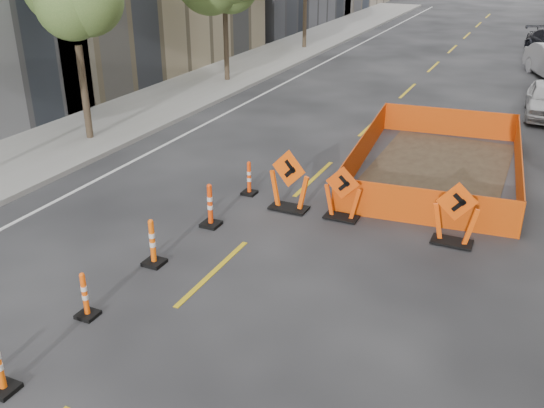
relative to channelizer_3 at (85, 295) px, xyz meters
The scene contains 11 objects.
ground_plane 2.12m from the channelizer_3, 48.80° to the right, with size 140.00×140.00×0.00m, color black.
sidewalk_left 12.95m from the channelizer_3, 126.18° to the left, with size 4.00×90.00×0.15m, color gray.
tree_l_b 11.71m from the channelizer_3, 129.81° to the left, with size 2.80×2.80×5.95m.
channelizer_3 is the anchor object (origin of this frame).
channelizer_4 2.20m from the channelizer_3, 90.02° to the left, with size 0.43×0.43×1.10m, color #F85B0A, non-canonical shape.
channelizer_5 4.39m from the channelizer_3, 87.75° to the left, with size 0.45×0.45×1.13m, color #E83C09, non-canonical shape.
channelizer_6 6.59m from the channelizer_3, 88.77° to the left, with size 0.38×0.38×0.97m, color #EE3F0A, non-canonical shape.
chevron_sign_left 6.30m from the channelizer_3, 75.68° to the left, with size 1.12×0.67×1.68m, color #FF550A, non-canonical shape.
chevron_sign_center 6.84m from the channelizer_3, 63.97° to the left, with size 0.96×0.58×1.44m, color #E54509, non-canonical shape.
chevron_sign_right 8.31m from the channelizer_3, 45.66° to the left, with size 1.05×0.63×1.58m, color #FF500A, non-canonical shape.
safety_fence 11.49m from the channelizer_3, 66.55° to the left, with size 4.59×7.81×0.98m, color #DB540B, non-canonical shape.
Camera 1 is at (5.89, -5.75, 6.72)m, focal length 40.00 mm.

